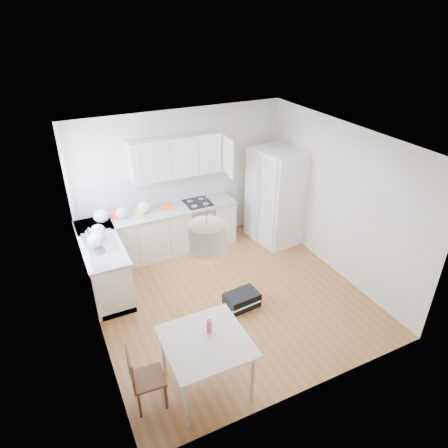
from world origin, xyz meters
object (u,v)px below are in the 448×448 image
(dining_chair, at_px, (148,377))
(gym_bag, at_px, (242,300))
(refrigerator, at_px, (277,197))
(dining_table, at_px, (206,346))

(dining_chair, height_order, gym_bag, dining_chair)
(refrigerator, height_order, dining_chair, refrigerator)
(refrigerator, xyz_separation_m, dining_table, (-2.77, -2.79, -0.25))
(dining_table, xyz_separation_m, gym_bag, (1.13, 1.18, -0.58))
(dining_chair, bearing_deg, refrigerator, 41.66)
(refrigerator, distance_m, gym_bag, 2.44)
(dining_table, height_order, dining_chair, dining_chair)
(refrigerator, distance_m, dining_chair, 4.45)
(refrigerator, bearing_deg, dining_table, -141.92)
(dining_table, distance_m, gym_bag, 1.74)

